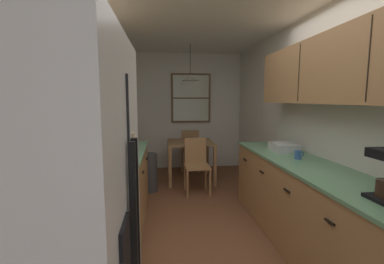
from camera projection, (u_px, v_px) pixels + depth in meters
The scene contains 21 objects.
ground_plane at pixel (199, 217), 3.43m from camera, with size 12.00×12.00×0.00m, color brown.
wall_left at pixel (88, 122), 3.13m from camera, with size 0.10×9.00×2.55m, color silver.
wall_right at pixel (301, 120), 3.42m from camera, with size 0.10×9.00×2.55m, color silver.
wall_back at pixel (183, 111), 5.89m from camera, with size 4.40×0.10×2.55m, color silver.
ceiling_slab at pixel (199, 11), 3.11m from camera, with size 4.40×9.00×0.08m, color white.
microwave_over_range at pixel (50, 84), 1.53m from camera, with size 0.39×0.64×0.33m.
counter_left at pixel (117, 194), 3.04m from camera, with size 0.64×2.14×0.90m.
upper_cabinets_left at pixel (98, 75), 2.81m from camera, with size 0.33×2.22×0.63m.
counter_right at pixel (317, 214), 2.49m from camera, with size 0.64×3.17×0.90m.
upper_cabinets_right at pixel (344, 67), 2.29m from camera, with size 0.33×2.85×0.64m.
dining_table at pixel (190, 148), 4.96m from camera, with size 0.85×0.87×0.75m.
dining_chair_near at pixel (196, 163), 4.34m from camera, with size 0.41×0.41×0.90m.
dining_chair_far at pixel (190, 148), 5.62m from camera, with size 0.44×0.44×0.90m.
pendant_light at pixel (190, 78), 4.79m from camera, with size 0.32×0.32×0.66m.
back_window at pixel (191, 98), 5.80m from camera, with size 0.87×0.05×1.08m.
trash_bin at pixel (149, 172), 4.41m from camera, with size 0.28×0.28×0.64m, color #3F3F42.
storage_canister at pixel (100, 163), 2.27m from camera, with size 0.12×0.12×0.18m.
dish_towel at pixel (138, 245), 1.87m from camera, with size 0.02×0.16×0.24m, color silver.
mug_by_coffeemaker at pixel (298, 155), 2.83m from camera, with size 0.11×0.07×0.10m.
dish_rack at pixel (284, 147), 3.27m from camera, with size 0.28×0.34×0.10m, color silver.
table_serving_bowl at pixel (190, 140), 4.90m from camera, with size 0.19×0.19×0.06m, color #E0D14C.
Camera 1 is at (-0.45, -2.24, 1.54)m, focal length 24.42 mm.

